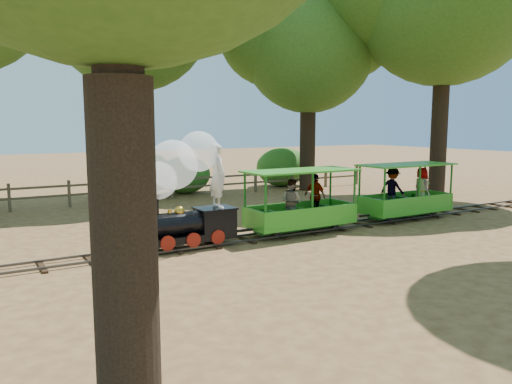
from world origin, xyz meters
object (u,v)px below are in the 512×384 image
carriage_front (301,206)px  fence (194,183)px  carriage_rear (405,194)px  locomotive (183,182)px

carriage_front → fence: size_ratio=0.18×
carriage_front → carriage_rear: (4.11, 0.04, 0.04)m
locomotive → carriage_rear: size_ratio=0.90×
locomotive → fence: locomotive is taller
carriage_front → fence: (0.21, 8.00, -0.20)m
locomotive → carriage_front: size_ratio=0.90×
locomotive → fence: 8.83m
locomotive → fence: bearing=64.9°
carriage_rear → fence: 8.87m
locomotive → carriage_rear: 7.67m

